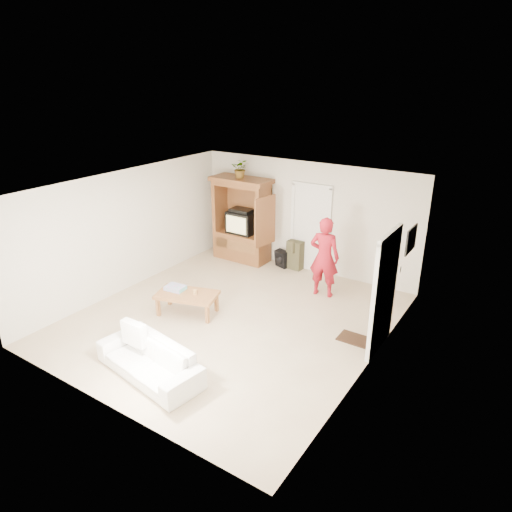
{
  "coord_description": "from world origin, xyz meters",
  "views": [
    {
      "loc": [
        4.66,
        -6.25,
        4.44
      ],
      "look_at": [
        0.17,
        0.6,
        1.15
      ],
      "focal_mm": 32.0,
      "sensor_mm": 36.0,
      "label": 1
    }
  ],
  "objects_px": {
    "sofa": "(149,360)",
    "coffee_table": "(187,296)",
    "man": "(324,257)",
    "armoire": "(243,225)"
  },
  "relations": [
    {
      "from": "armoire",
      "to": "man",
      "type": "xyz_separation_m",
      "value": [
        2.59,
        -0.74,
        -0.04
      ]
    },
    {
      "from": "sofa",
      "to": "coffee_table",
      "type": "relative_size",
      "value": 1.43
    },
    {
      "from": "sofa",
      "to": "armoire",
      "type": "bearing_deg",
      "value": 116.81
    },
    {
      "from": "man",
      "to": "coffee_table",
      "type": "xyz_separation_m",
      "value": [
        -1.87,
        -2.23,
        -0.48
      ]
    },
    {
      "from": "armoire",
      "to": "sofa",
      "type": "distance_m",
      "value": 5.09
    },
    {
      "from": "sofa",
      "to": "coffee_table",
      "type": "height_order",
      "value": "sofa"
    },
    {
      "from": "coffee_table",
      "to": "sofa",
      "type": "bearing_deg",
      "value": -83.26
    },
    {
      "from": "man",
      "to": "sofa",
      "type": "distance_m",
      "value": 4.24
    },
    {
      "from": "sofa",
      "to": "coffee_table",
      "type": "xyz_separation_m",
      "value": [
        -0.82,
        1.84,
        0.11
      ]
    },
    {
      "from": "armoire",
      "to": "man",
      "type": "relative_size",
      "value": 1.21
    }
  ]
}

